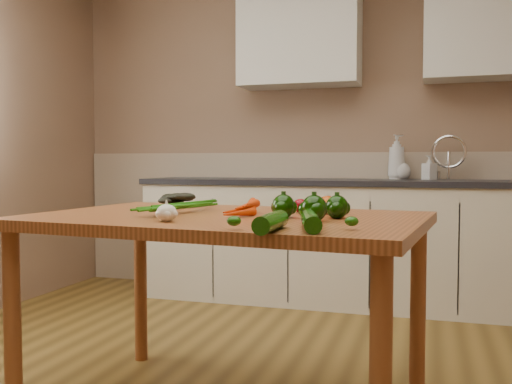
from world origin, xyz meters
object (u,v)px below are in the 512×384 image
at_px(leafy_greens, 178,195).
at_px(garlic_bulb, 167,213).
at_px(table, 226,238).
at_px(tomato_c, 339,207).
at_px(soap_bottle_a, 397,157).
at_px(tomato_a, 301,206).
at_px(pepper_c, 314,208).
at_px(tomato_b, 327,205).
at_px(zucchini_b, 271,222).
at_px(pepper_a, 283,206).
at_px(carrot_bunch, 224,205).
at_px(soap_bottle_b, 429,168).
at_px(soap_bottle_c, 401,168).
at_px(zucchini_a, 311,221).
at_px(pepper_b, 337,207).

height_order(leafy_greens, garlic_bulb, leafy_greens).
xyz_separation_m(table, tomato_c, (0.43, 0.16, 0.12)).
bearing_deg(soap_bottle_a, tomato_a, 126.78).
bearing_deg(pepper_c, tomato_b, 90.42).
bearing_deg(garlic_bulb, zucchini_b, -20.56).
bearing_deg(garlic_bulb, pepper_c, 18.01).
height_order(pepper_a, tomato_a, pepper_a).
bearing_deg(zucchini_b, tomato_a, 94.63).
relative_size(carrot_bunch, zucchini_b, 1.19).
bearing_deg(pepper_a, tomato_a, 86.34).
bearing_deg(carrot_bunch, soap_bottle_b, 75.50).
xyz_separation_m(soap_bottle_a, soap_bottle_c, (0.04, -0.00, -0.08)).
relative_size(pepper_a, zucchini_a, 0.35).
relative_size(soap_bottle_b, leafy_greens, 0.80).
xyz_separation_m(table, leafy_greens, (-0.38, 0.37, 0.14)).
xyz_separation_m(carrot_bunch, garlic_bulb, (-0.10, -0.31, -0.01)).
bearing_deg(zucchini_b, pepper_a, 99.13).
relative_size(pepper_b, tomato_a, 1.36).
height_order(carrot_bunch, zucchini_a, carrot_bunch).
relative_size(soap_bottle_b, tomato_a, 2.75).
bearing_deg(tomato_a, soap_bottle_c, 81.02).
xyz_separation_m(soap_bottle_c, pepper_b, (-0.13, -2.17, -0.13)).
height_order(soap_bottle_b, soap_bottle_c, soap_bottle_b).
xyz_separation_m(table, pepper_b, (0.44, -0.01, 0.13)).
bearing_deg(table, garlic_bulb, -104.75).
distance_m(table, pepper_c, 0.43).
bearing_deg(zucchini_a, carrot_bunch, 137.55).
bearing_deg(table, tomato_c, 26.68).
relative_size(garlic_bulb, tomato_b, 0.89).
height_order(soap_bottle_b, tomato_c, soap_bottle_b).
distance_m(carrot_bunch, tomato_a, 0.33).
height_order(leafy_greens, pepper_c, leafy_greens).
bearing_deg(garlic_bulb, leafy_greens, 111.77).
height_order(carrot_bunch, pepper_a, pepper_a).
bearing_deg(tomato_a, zucchini_b, -85.37).
relative_size(soap_bottle_b, pepper_b, 2.02).
height_order(table, soap_bottle_b, soap_bottle_b).
distance_m(pepper_b, tomato_a, 0.27).
bearing_deg(soap_bottle_a, pepper_c, 130.89).
height_order(soap_bottle_a, tomato_b, soap_bottle_a).
relative_size(leafy_greens, tomato_b, 2.66).
bearing_deg(tomato_c, pepper_c, -98.34).
bearing_deg(tomato_c, soap_bottle_a, 86.82).
relative_size(soap_bottle_a, garlic_bulb, 4.45).
xyz_separation_m(soap_bottle_c, carrot_bunch, (-0.59, -2.15, -0.13)).
height_order(soap_bottle_a, leafy_greens, soap_bottle_a).
xyz_separation_m(garlic_bulb, tomato_a, (0.37, 0.49, -0.00)).
distance_m(tomato_a, tomato_b, 0.13).
distance_m(carrot_bunch, zucchini_a, 0.59).
bearing_deg(pepper_a, tomato_b, 55.13).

